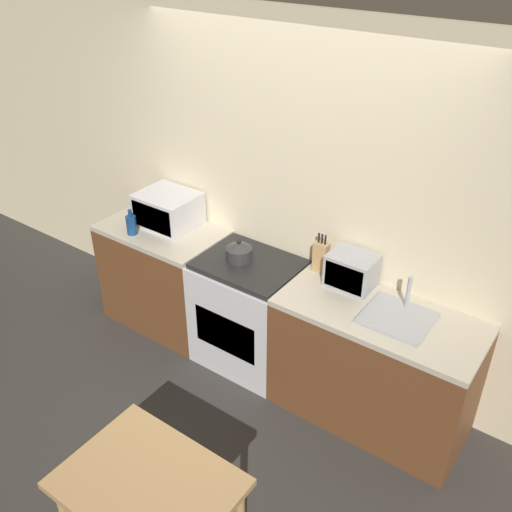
# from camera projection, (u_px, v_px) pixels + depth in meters

# --- Properties ---
(ground_plane) EXTENTS (16.00, 16.00, 0.00)m
(ground_plane) POSITION_uv_depth(u_px,v_px,m) (210.00, 420.00, 4.03)
(ground_plane) COLOR #33302D
(wall_back) EXTENTS (10.00, 0.06, 2.60)m
(wall_back) POSITION_uv_depth(u_px,v_px,m) (295.00, 201.00, 4.08)
(wall_back) COLOR beige
(wall_back) RESTS_ON ground_plane
(counter_left_run) EXTENTS (1.00, 0.62, 0.90)m
(counter_left_run) POSITION_uv_depth(u_px,v_px,m) (166.00, 275.00, 4.80)
(counter_left_run) COLOR brown
(counter_left_run) RESTS_ON ground_plane
(counter_right_run) EXTENTS (1.32, 0.62, 0.90)m
(counter_right_run) POSITION_uv_depth(u_px,v_px,m) (373.00, 366.00, 3.86)
(counter_right_run) COLOR brown
(counter_right_run) RESTS_ON ground_plane
(stove_range) EXTENTS (0.75, 0.62, 0.90)m
(stove_range) POSITION_uv_depth(u_px,v_px,m) (249.00, 312.00, 4.37)
(stove_range) COLOR silver
(stove_range) RESTS_ON ground_plane
(kettle) EXTENTS (0.20, 0.20, 0.17)m
(kettle) POSITION_uv_depth(u_px,v_px,m) (239.00, 251.00, 4.14)
(kettle) COLOR #2D2D2D
(kettle) RESTS_ON stove_range
(microwave) EXTENTS (0.46, 0.39, 0.27)m
(microwave) POSITION_uv_depth(u_px,v_px,m) (168.00, 209.00, 4.56)
(microwave) COLOR silver
(microwave) RESTS_ON counter_left_run
(bottle) EXTENTS (0.08, 0.08, 0.21)m
(bottle) POSITION_uv_depth(u_px,v_px,m) (131.00, 225.00, 4.45)
(bottle) COLOR navy
(bottle) RESTS_ON counter_left_run
(knife_block) EXTENTS (0.10, 0.07, 0.30)m
(knife_block) POSITION_uv_depth(u_px,v_px,m) (321.00, 257.00, 3.98)
(knife_block) COLOR tan
(knife_block) RESTS_ON counter_right_run
(toaster_oven) EXTENTS (0.31, 0.24, 0.24)m
(toaster_oven) POSITION_uv_depth(u_px,v_px,m) (352.00, 271.00, 3.82)
(toaster_oven) COLOR #999BA0
(toaster_oven) RESTS_ON counter_right_run
(sink_basin) EXTENTS (0.41, 0.38, 0.24)m
(sink_basin) POSITION_uv_depth(u_px,v_px,m) (398.00, 316.00, 3.56)
(sink_basin) COLOR #999BA0
(sink_basin) RESTS_ON counter_right_run
(dining_table) EXTENTS (0.84, 0.63, 0.76)m
(dining_table) POSITION_uv_depth(u_px,v_px,m) (150.00, 497.00, 2.78)
(dining_table) COLOR tan
(dining_table) RESTS_ON ground_plane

